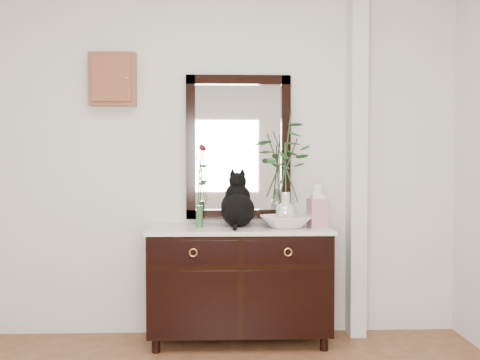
{
  "coord_description": "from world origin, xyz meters",
  "views": [
    {
      "loc": [
        -0.05,
        -2.34,
        1.34
      ],
      "look_at": [
        0.1,
        1.63,
        1.2
      ],
      "focal_mm": 42.0,
      "sensor_mm": 36.0,
      "label": 1
    }
  ],
  "objects_px": {
    "lotus_bowl": "(285,222)",
    "sideboard": "(240,279)",
    "cat": "(238,199)",
    "ginger_jar": "(317,204)"
  },
  "relations": [
    {
      "from": "cat",
      "to": "sideboard",
      "type": "bearing_deg",
      "value": -80.65
    },
    {
      "from": "sideboard",
      "to": "cat",
      "type": "relative_size",
      "value": 3.28
    },
    {
      "from": "ginger_jar",
      "to": "sideboard",
      "type": "bearing_deg",
      "value": 179.92
    },
    {
      "from": "lotus_bowl",
      "to": "sideboard",
      "type": "bearing_deg",
      "value": 176.41
    },
    {
      "from": "lotus_bowl",
      "to": "ginger_jar",
      "type": "height_order",
      "value": "ginger_jar"
    },
    {
      "from": "cat",
      "to": "lotus_bowl",
      "type": "relative_size",
      "value": 1.15
    },
    {
      "from": "lotus_bowl",
      "to": "cat",
      "type": "bearing_deg",
      "value": 165.42
    },
    {
      "from": "lotus_bowl",
      "to": "ginger_jar",
      "type": "bearing_deg",
      "value": 4.86
    },
    {
      "from": "sideboard",
      "to": "lotus_bowl",
      "type": "distance_m",
      "value": 0.54
    },
    {
      "from": "cat",
      "to": "lotus_bowl",
      "type": "height_order",
      "value": "cat"
    }
  ]
}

